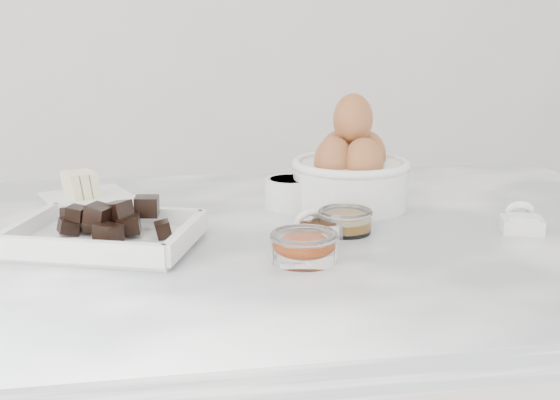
{
  "coord_description": "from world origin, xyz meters",
  "views": [
    {
      "loc": [
        -0.17,
        -1.02,
        1.25
      ],
      "look_at": [
        0.02,
        0.03,
        0.98
      ],
      "focal_mm": 50.0,
      "sensor_mm": 36.0,
      "label": 1
    }
  ],
  "objects_px": {
    "butter_plate": "(87,194)",
    "salt_spoon": "(522,221)",
    "egg_bowl": "(351,171)",
    "zest_bowl": "(304,246)",
    "chocolate_dish": "(105,229)",
    "honey_bowl": "(345,221)",
    "vanilla_spoon": "(315,228)",
    "sugar_ramekin": "(290,192)"
  },
  "relations": [
    {
      "from": "sugar_ramekin",
      "to": "salt_spoon",
      "type": "distance_m",
      "value": 0.35
    },
    {
      "from": "chocolate_dish",
      "to": "sugar_ramekin",
      "type": "relative_size",
      "value": 3.52
    },
    {
      "from": "chocolate_dish",
      "to": "zest_bowl",
      "type": "bearing_deg",
      "value": -23.0
    },
    {
      "from": "sugar_ramekin",
      "to": "honey_bowl",
      "type": "xyz_separation_m",
      "value": [
        0.05,
        -0.15,
        -0.01
      ]
    },
    {
      "from": "chocolate_dish",
      "to": "vanilla_spoon",
      "type": "bearing_deg",
      "value": -1.08
    },
    {
      "from": "zest_bowl",
      "to": "sugar_ramekin",
      "type": "bearing_deg",
      "value": 82.81
    },
    {
      "from": "chocolate_dish",
      "to": "honey_bowl",
      "type": "bearing_deg",
      "value": 1.56
    },
    {
      "from": "butter_plate",
      "to": "salt_spoon",
      "type": "distance_m",
      "value": 0.66
    },
    {
      "from": "honey_bowl",
      "to": "sugar_ramekin",
      "type": "bearing_deg",
      "value": 108.73
    },
    {
      "from": "zest_bowl",
      "to": "salt_spoon",
      "type": "distance_m",
      "value": 0.34
    },
    {
      "from": "egg_bowl",
      "to": "salt_spoon",
      "type": "distance_m",
      "value": 0.27
    },
    {
      "from": "butter_plate",
      "to": "zest_bowl",
      "type": "relative_size",
      "value": 1.91
    },
    {
      "from": "honey_bowl",
      "to": "zest_bowl",
      "type": "distance_m",
      "value": 0.14
    },
    {
      "from": "chocolate_dish",
      "to": "vanilla_spoon",
      "type": "height_order",
      "value": "chocolate_dish"
    },
    {
      "from": "sugar_ramekin",
      "to": "honey_bowl",
      "type": "relative_size",
      "value": 1.02
    },
    {
      "from": "salt_spoon",
      "to": "zest_bowl",
      "type": "bearing_deg",
      "value": -166.89
    },
    {
      "from": "salt_spoon",
      "to": "sugar_ramekin",
      "type": "bearing_deg",
      "value": 148.4
    },
    {
      "from": "egg_bowl",
      "to": "honey_bowl",
      "type": "height_order",
      "value": "egg_bowl"
    },
    {
      "from": "butter_plate",
      "to": "honey_bowl",
      "type": "distance_m",
      "value": 0.42
    },
    {
      "from": "egg_bowl",
      "to": "vanilla_spoon",
      "type": "xyz_separation_m",
      "value": [
        -0.09,
        -0.15,
        -0.04
      ]
    },
    {
      "from": "sugar_ramekin",
      "to": "salt_spoon",
      "type": "relative_size",
      "value": 0.99
    },
    {
      "from": "vanilla_spoon",
      "to": "sugar_ramekin",
      "type": "bearing_deg",
      "value": 91.28
    },
    {
      "from": "chocolate_dish",
      "to": "egg_bowl",
      "type": "xyz_separation_m",
      "value": [
        0.37,
        0.15,
        0.03
      ]
    },
    {
      "from": "chocolate_dish",
      "to": "zest_bowl",
      "type": "relative_size",
      "value": 3.22
    },
    {
      "from": "sugar_ramekin",
      "to": "honey_bowl",
      "type": "bearing_deg",
      "value": -71.27
    },
    {
      "from": "egg_bowl",
      "to": "honey_bowl",
      "type": "xyz_separation_m",
      "value": [
        -0.04,
        -0.14,
        -0.04
      ]
    },
    {
      "from": "vanilla_spoon",
      "to": "honey_bowl",
      "type": "bearing_deg",
      "value": 17.12
    },
    {
      "from": "sugar_ramekin",
      "to": "egg_bowl",
      "type": "bearing_deg",
      "value": -4.99
    },
    {
      "from": "chocolate_dish",
      "to": "honey_bowl",
      "type": "xyz_separation_m",
      "value": [
        0.32,
        0.01,
        -0.01
      ]
    },
    {
      "from": "egg_bowl",
      "to": "zest_bowl",
      "type": "bearing_deg",
      "value": -116.95
    },
    {
      "from": "honey_bowl",
      "to": "zest_bowl",
      "type": "bearing_deg",
      "value": -126.23
    },
    {
      "from": "chocolate_dish",
      "to": "sugar_ramekin",
      "type": "xyz_separation_m",
      "value": [
        0.27,
        0.15,
        0.0
      ]
    },
    {
      "from": "chocolate_dish",
      "to": "egg_bowl",
      "type": "relative_size",
      "value": 1.49
    },
    {
      "from": "egg_bowl",
      "to": "honey_bowl",
      "type": "bearing_deg",
      "value": -108.06
    },
    {
      "from": "sugar_ramekin",
      "to": "chocolate_dish",
      "type": "bearing_deg",
      "value": -150.67
    },
    {
      "from": "egg_bowl",
      "to": "vanilla_spoon",
      "type": "height_order",
      "value": "egg_bowl"
    },
    {
      "from": "chocolate_dish",
      "to": "zest_bowl",
      "type": "height_order",
      "value": "chocolate_dish"
    },
    {
      "from": "butter_plate",
      "to": "zest_bowl",
      "type": "height_order",
      "value": "butter_plate"
    },
    {
      "from": "butter_plate",
      "to": "zest_bowl",
      "type": "xyz_separation_m",
      "value": [
        0.28,
        -0.33,
        0.0
      ]
    },
    {
      "from": "sugar_ramekin",
      "to": "zest_bowl",
      "type": "height_order",
      "value": "sugar_ramekin"
    },
    {
      "from": "butter_plate",
      "to": "sugar_ramekin",
      "type": "xyz_separation_m",
      "value": [
        0.31,
        -0.08,
        0.01
      ]
    },
    {
      "from": "sugar_ramekin",
      "to": "vanilla_spoon",
      "type": "relative_size",
      "value": 1.03
    }
  ]
}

